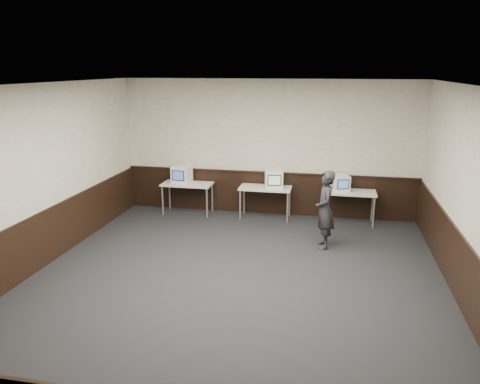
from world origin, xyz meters
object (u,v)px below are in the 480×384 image
Objects in this scene: emac_left at (182,174)px; emac_center at (274,179)px; desk_left at (187,186)px; emac_right at (340,183)px; person at (325,210)px; desk_right at (349,194)px; desk_center at (265,190)px.

emac_center is (2.23, -0.02, -0.00)m from emac_left.
desk_left is 3.61m from emac_right.
emac_left is 0.31× the size of person.
desk_right is at bearing 0.00° from desk_left.
person is (-0.30, -1.60, -0.16)m from emac_right.
emac_center is at bearing -151.95° from person.
emac_right is (1.51, 0.00, -0.02)m from emac_center.
emac_center is 2.01m from person.
emac_left is 0.96× the size of emac_center.
person reaches higher than emac_right.
person is at bearing -25.86° from desk_left.
desk_right is 3.95m from emac_left.
emac_center reaches higher than desk_right.
desk_left and desk_center have the same top height.
person reaches higher than emac_left.
person is at bearing -48.74° from desk_center.
desk_left is 1.90m from desk_center.
person reaches higher than emac_center.
desk_center and desk_right have the same top height.
desk_center is 0.34m from emac_center.
emac_left reaches higher than desk_right.
desk_right is at bearing 0.00° from desk_center.
emac_left is 3.81m from person.
desk_right is 1.68m from person.
desk_right is (3.80, 0.00, 0.00)m from desk_left.
desk_center is 1.90m from desk_right.
emac_left is at bearing 161.42° from emac_right.
emac_right reaches higher than desk_left.
emac_left reaches higher than desk_center.
emac_center is (2.09, -0.00, 0.27)m from desk_left.
desk_left and desk_right have the same top height.
person reaches higher than desk_right.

